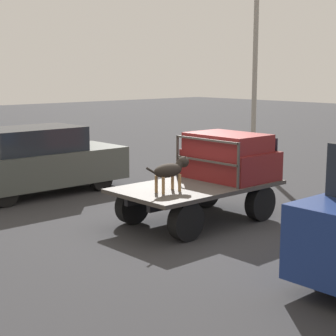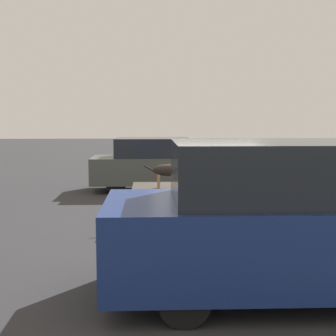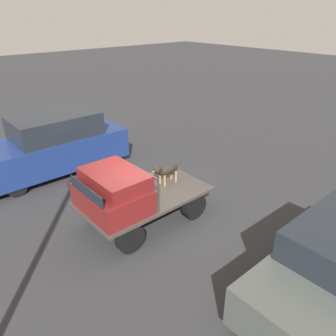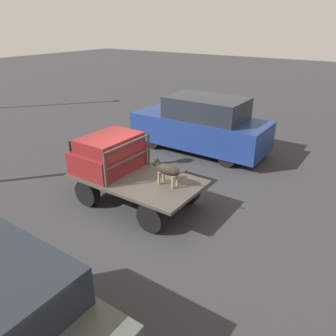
{
  "view_description": "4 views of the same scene",
  "coord_description": "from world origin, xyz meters",
  "px_view_note": "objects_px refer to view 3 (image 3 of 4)",
  "views": [
    {
      "loc": [
        -7.9,
        -7.9,
        3.05
      ],
      "look_at": [
        -0.91,
        -0.12,
        1.24
      ],
      "focal_mm": 60.0,
      "sensor_mm": 36.0,
      "label": 1
    },
    {
      "loc": [
        -1.31,
        -10.36,
        2.37
      ],
      "look_at": [
        -0.91,
        -0.12,
        1.24
      ],
      "focal_mm": 50.0,
      "sensor_mm": 36.0,
      "label": 2
    },
    {
      "loc": [
        4.47,
        6.05,
        5.21
      ],
      "look_at": [
        -0.91,
        -0.12,
        1.24
      ],
      "focal_mm": 35.0,
      "sensor_mm": 36.0,
      "label": 3
    },
    {
      "loc": [
        -5.04,
        5.89,
        4.52
      ],
      "look_at": [
        -0.91,
        -0.12,
        1.24
      ],
      "focal_mm": 35.0,
      "sensor_mm": 36.0,
      "label": 4
    }
  ],
  "objects_px": {
    "dog": "(166,170)",
    "parked_pickup_far": "(53,145)",
    "flatbed_truck": "(145,202)",
    "parked_sedan": "(335,265)"
  },
  "relations": [
    {
      "from": "flatbed_truck",
      "to": "parked_pickup_far",
      "type": "distance_m",
      "value": 4.52
    },
    {
      "from": "dog",
      "to": "parked_sedan",
      "type": "xyz_separation_m",
      "value": [
        -0.25,
        4.66,
        -0.36
      ]
    },
    {
      "from": "flatbed_truck",
      "to": "parked_sedan",
      "type": "xyz_separation_m",
      "value": [
        -1.07,
        4.54,
        0.28
      ]
    },
    {
      "from": "parked_sedan",
      "to": "parked_pickup_far",
      "type": "relative_size",
      "value": 0.85
    },
    {
      "from": "dog",
      "to": "parked_sedan",
      "type": "bearing_deg",
      "value": 99.67
    },
    {
      "from": "dog",
      "to": "parked_pickup_far",
      "type": "height_order",
      "value": "parked_pickup_far"
    },
    {
      "from": "dog",
      "to": "parked_pickup_far",
      "type": "distance_m",
      "value": 4.56
    },
    {
      "from": "dog",
      "to": "parked_pickup_far",
      "type": "bearing_deg",
      "value": -65.44
    },
    {
      "from": "flatbed_truck",
      "to": "dog",
      "type": "bearing_deg",
      "value": -171.47
    },
    {
      "from": "parked_sedan",
      "to": "dog",
      "type": "bearing_deg",
      "value": -83.6
    }
  ]
}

